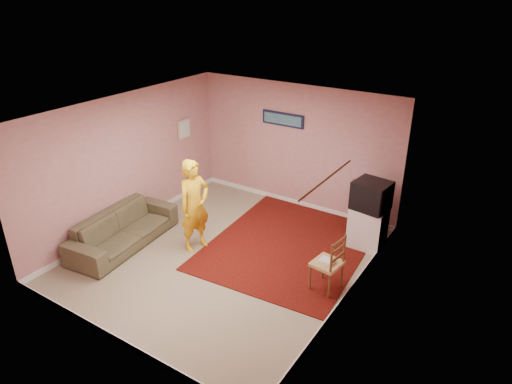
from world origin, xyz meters
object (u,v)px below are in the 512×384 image
Objects in this scene: crt_tv at (371,195)px; sofa at (123,229)px; chair_b at (327,257)px; tv_cabinet at (368,227)px; person at (195,206)px; chair_a at (361,202)px.

crt_tv is 4.48m from sofa.
crt_tv is 0.30× the size of sofa.
chair_b is (-0.07, -1.58, -0.43)m from crt_tv.
crt_tv reaches higher than sofa.
tv_cabinet is 3.13m from person.
crt_tv reaches higher than chair_a.
chair_a is (-0.35, 0.51, -0.44)m from crt_tv.
chair_a is at bearing 124.64° from tv_cabinet.
crt_tv is 1.28× the size of chair_a.
sofa is at bearing -70.40° from chair_b.
chair_b is (-0.08, -1.58, 0.20)m from tv_cabinet.
tv_cabinet is 0.45× the size of person.
crt_tv is 0.76m from chair_a.
crt_tv is 1.27× the size of chair_b.
crt_tv is at bearing -43.76° from person.
sofa is at bearing -153.88° from chair_a.
tv_cabinet is 0.64m from crt_tv.
tv_cabinet is at bearing -175.27° from chair_b.
person is (-2.22, -2.24, 0.27)m from chair_a.
chair_a is 0.99× the size of chair_b.
chair_b is at bearing -92.88° from tv_cabinet.
crt_tv is 0.39× the size of person.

